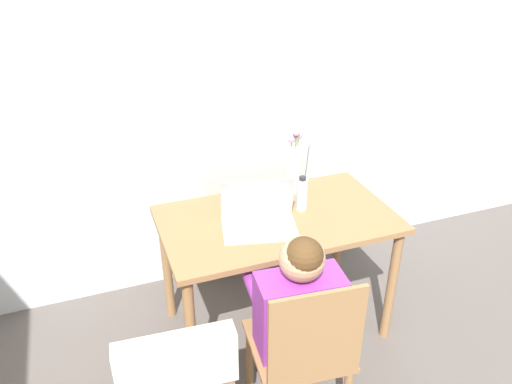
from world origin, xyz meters
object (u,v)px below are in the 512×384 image
at_px(person_seated, 296,302).
at_px(laptop, 259,216).
at_px(chair_occupied, 303,352).
at_px(water_bottle, 302,194).
at_px(flower_vase, 294,165).

bearing_deg(person_seated, laptop, -85.45).
bearing_deg(chair_occupied, water_bottle, -107.64).
xyz_separation_m(chair_occupied, person_seated, (0.01, 0.12, 0.17)).
relative_size(person_seated, water_bottle, 5.24).
bearing_deg(person_seated, chair_occupied, 90.00).
bearing_deg(person_seated, water_bottle, -110.97).
height_order(chair_occupied, laptop, laptop).
distance_m(chair_occupied, laptop, 0.67).
xyz_separation_m(chair_occupied, laptop, (0.02, 0.58, 0.33)).
xyz_separation_m(person_seated, water_bottle, (0.27, 0.54, 0.19)).
bearing_deg(water_bottle, laptop, -163.70).
bearing_deg(flower_vase, chair_occupied, -110.78).
distance_m(laptop, flower_vase, 0.42).
height_order(chair_occupied, person_seated, person_seated).
height_order(person_seated, water_bottle, person_seated).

